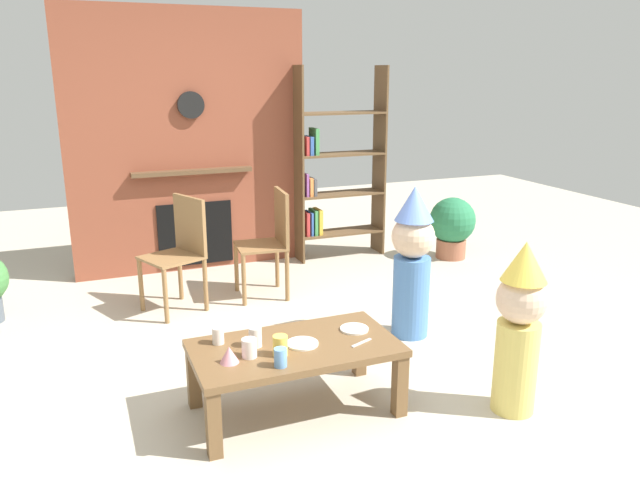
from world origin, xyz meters
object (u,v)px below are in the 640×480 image
object	(u,v)px
paper_cup_far_right	(280,358)
dining_chair_left	(181,247)
dining_chair_middle	(271,237)
bookshelf	(333,174)
paper_cup_far_left	(280,346)
paper_plate_rear	(354,329)
paper_cup_near_right	(218,336)
paper_cup_center	(255,337)
potted_plant_tall	(452,225)
child_in_pink	(412,258)
paper_plate_front	(302,344)
paper_cup_near_left	(249,348)
birthday_cake_slice	(229,355)
coffee_table	(295,355)
child_with_cone_hat	(519,324)

from	to	relation	value
paper_cup_far_right	dining_chair_left	world-z (taller)	dining_chair_left
dining_chair_middle	bookshelf	bearing A→B (deg)	-132.66
bookshelf	dining_chair_middle	world-z (taller)	bookshelf
paper_cup_far_left	paper_plate_rear	xyz separation A→B (m)	(0.50, 0.15, -0.05)
paper_cup_near_right	dining_chair_middle	size ratio (longest dim) A/B	0.10
paper_cup_center	potted_plant_tall	world-z (taller)	potted_plant_tall
paper_cup_near_right	paper_cup_far_right	world-z (taller)	paper_cup_far_right
paper_cup_far_right	child_in_pink	xyz separation A→B (m)	(1.27, 0.88, 0.13)
child_in_pink	paper_cup_far_left	bearing A→B (deg)	0.73
paper_plate_front	dining_chair_left	size ratio (longest dim) A/B	0.19
paper_cup_near_left	birthday_cake_slice	xyz separation A→B (m)	(-0.11, -0.02, -0.01)
paper_cup_center	birthday_cake_slice	bearing A→B (deg)	-142.54
paper_cup_center	child_in_pink	size ratio (longest dim) A/B	0.10
bookshelf	dining_chair_left	world-z (taller)	bookshelf
bookshelf	coffee_table	distance (m)	3.03
paper_cup_center	coffee_table	bearing A→B (deg)	-17.57
coffee_table	dining_chair_middle	distance (m)	1.88
paper_cup_near_right	child_in_pink	bearing A→B (deg)	18.10
paper_cup_center	child_in_pink	bearing A→B (deg)	24.48
paper_cup_center	paper_plate_rear	size ratio (longest dim) A/B	0.66
paper_cup_near_left	potted_plant_tall	size ratio (longest dim) A/B	0.16
bookshelf	paper_cup_near_right	bearing A→B (deg)	-125.01
paper_cup_near_left	paper_cup_center	bearing A→B (deg)	60.26
paper_cup_far_left	paper_plate_front	bearing A→B (deg)	27.15
paper_plate_rear	child_in_pink	bearing A→B (deg)	39.67
paper_cup_near_left	dining_chair_left	distance (m)	1.85
paper_cup_near_left	paper_plate_rear	xyz separation A→B (m)	(0.66, 0.11, -0.04)
paper_cup_far_right	paper_plate_rear	bearing A→B (deg)	26.82
paper_cup_far_left	child_in_pink	xyz separation A→B (m)	(1.23, 0.75, 0.12)
paper_cup_near_right	paper_cup_far_right	size ratio (longest dim) A/B	0.95
bookshelf	paper_cup_near_right	xyz separation A→B (m)	(-1.74, -2.49, -0.41)
coffee_table	paper_cup_center	distance (m)	0.24
child_with_cone_hat	dining_chair_left	distance (m)	2.67
dining_chair_middle	paper_plate_rear	bearing A→B (deg)	92.99
paper_cup_near_right	birthday_cake_slice	size ratio (longest dim) A/B	0.93
paper_cup_far_left	paper_plate_rear	distance (m)	0.52
birthday_cake_slice	child_with_cone_hat	bearing A→B (deg)	-13.95
paper_cup_far_left	paper_plate_rear	bearing A→B (deg)	16.83
paper_cup_near_left	paper_cup_center	size ratio (longest dim) A/B	0.93
child_in_pink	birthday_cake_slice	bearing A→B (deg)	-4.65
paper_cup_far_left	paper_plate_front	distance (m)	0.18
dining_chair_middle	paper_cup_far_left	bearing A→B (deg)	78.58
bookshelf	paper_cup_near_right	world-z (taller)	bookshelf
dining_chair_left	child_in_pink	bearing A→B (deg)	118.11
birthday_cake_slice	paper_cup_center	bearing A→B (deg)	37.46
paper_cup_near_left	birthday_cake_slice	size ratio (longest dim) A/B	1.02
dining_chair_left	birthday_cake_slice	bearing A→B (deg)	64.38
bookshelf	child_in_pink	bearing A→B (deg)	-96.95
bookshelf	child_with_cone_hat	distance (m)	3.14
coffee_table	dining_chair_left	xyz separation A→B (m)	(-0.31, 1.80, 0.17)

